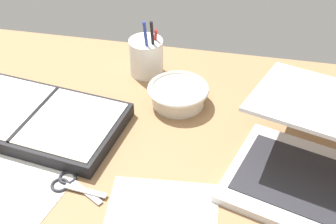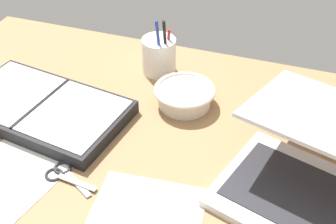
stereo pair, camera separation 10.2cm
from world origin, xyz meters
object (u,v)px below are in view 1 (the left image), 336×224
at_px(pen_cup, 146,57).
at_px(laptop, 319,158).
at_px(bowl, 178,94).
at_px(scissors, 69,184).
at_px(planner, 36,119).

bearing_deg(pen_cup, laptop, -35.93).
height_order(bowl, scissors, bowl).
distance_m(bowl, planner, 0.34).
distance_m(laptop, scissors, 0.50).
bearing_deg(planner, pen_cup, 61.30).
relative_size(laptop, planner, 1.00).
height_order(laptop, pen_cup, pen_cup).
xyz_separation_m(pen_cup, planner, (-0.20, -0.27, -0.03)).
bearing_deg(bowl, pen_cup, 132.44).
bearing_deg(laptop, pen_cup, 160.89).
distance_m(bowl, scissors, 0.35).
relative_size(pen_cup, planner, 0.39).
height_order(laptop, scissors, laptop).
bearing_deg(scissors, laptop, 32.38).
bearing_deg(laptop, scissors, -149.46).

